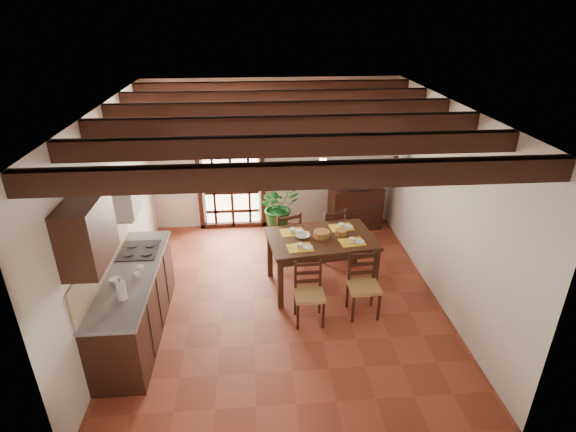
{
  "coord_description": "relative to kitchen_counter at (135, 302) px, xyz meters",
  "views": [
    {
      "loc": [
        -0.38,
        -5.47,
        3.93
      ],
      "look_at": [
        0.1,
        0.4,
        1.15
      ],
      "focal_mm": 28.0,
      "sensor_mm": 36.0,
      "label": 1
    }
  ],
  "objects": [
    {
      "name": "ground_plane",
      "position": [
        1.96,
        0.6,
        -0.47
      ],
      "size": [
        5.0,
        5.0,
        0.0
      ],
      "primitive_type": "plane",
      "color": "brown"
    },
    {
      "name": "room_shell",
      "position": [
        1.96,
        0.6,
        1.34
      ],
      "size": [
        4.52,
        5.02,
        2.81
      ],
      "color": "silver",
      "rests_on": "ground_plane"
    },
    {
      "name": "ceiling_beams",
      "position": [
        1.96,
        0.6,
        2.22
      ],
      "size": [
        4.5,
        4.34,
        0.2
      ],
      "color": "black",
      "rests_on": "room_shell"
    },
    {
      "name": "french_door",
      "position": [
        1.16,
        3.05,
        0.7
      ],
      "size": [
        1.26,
        0.11,
        2.32
      ],
      "color": "white",
      "rests_on": "ground_plane"
    },
    {
      "name": "kitchen_counter",
      "position": [
        0.0,
        0.0,
        0.0
      ],
      "size": [
        0.64,
        2.25,
        1.38
      ],
      "color": "black",
      "rests_on": "ground_plane"
    },
    {
      "name": "upper_cabinet",
      "position": [
        -0.12,
        -0.7,
        1.38
      ],
      "size": [
        0.35,
        0.8,
        0.7
      ],
      "primitive_type": "cube",
      "color": "black",
      "rests_on": "room_shell"
    },
    {
      "name": "range_hood",
      "position": [
        -0.09,
        0.55,
        1.26
      ],
      "size": [
        0.38,
        0.6,
        0.54
      ],
      "color": "white",
      "rests_on": "room_shell"
    },
    {
      "name": "counter_items",
      "position": [
        0.0,
        0.09,
        0.49
      ],
      "size": [
        0.5,
        1.43,
        0.25
      ],
      "color": "black",
      "rests_on": "kitchen_counter"
    },
    {
      "name": "dining_table",
      "position": [
        2.54,
        0.9,
        0.25
      ],
      "size": [
        1.65,
        1.18,
        0.84
      ],
      "rotation": [
        0.0,
        0.0,
        0.13
      ],
      "color": "#351C11",
      "rests_on": "ground_plane"
    },
    {
      "name": "chair_near_left",
      "position": [
        2.26,
        0.07,
        -0.2
      ],
      "size": [
        0.4,
        0.38,
        0.86
      ],
      "rotation": [
        0.0,
        0.0,
        0.01
      ],
      "color": "#AF7F4A",
      "rests_on": "ground_plane"
    },
    {
      "name": "chair_near_right",
      "position": [
        3.02,
        0.17,
        -0.19
      ],
      "size": [
        0.43,
        0.41,
        0.9
      ],
      "rotation": [
        0.0,
        0.0,
        0.03
      ],
      "color": "#AF7F4A",
      "rests_on": "ground_plane"
    },
    {
      "name": "chair_far_left",
      "position": [
        2.06,
        1.63,
        -0.18
      ],
      "size": [
        0.55,
        0.54,
        0.95
      ],
      "rotation": [
        0.0,
        0.0,
        3.47
      ],
      "color": "#AF7F4A",
      "rests_on": "ground_plane"
    },
    {
      "name": "chair_far_right",
      "position": [
        2.82,
        1.73,
        -0.18
      ],
      "size": [
        0.55,
        0.53,
        0.94
      ],
      "rotation": [
        0.0,
        0.0,
        3.48
      ],
      "color": "#AF7F4A",
      "rests_on": "ground_plane"
    },
    {
      "name": "table_setting",
      "position": [
        2.54,
        0.9,
        0.48
      ],
      "size": [
        1.12,
        0.75,
        0.1
      ],
      "rotation": [
        0.0,
        0.0,
        0.13
      ],
      "color": "gold",
      "rests_on": "dining_table"
    },
    {
      "name": "table_bowl",
      "position": [
        2.26,
        0.92,
        0.39
      ],
      "size": [
        0.23,
        0.23,
        0.05
      ],
      "primitive_type": "imported",
      "rotation": [
        0.0,
        0.0,
        -0.06
      ],
      "color": "white",
      "rests_on": "dining_table"
    },
    {
      "name": "sideboard",
      "position": [
        3.49,
        2.83,
        -0.06
      ],
      "size": [
        1.02,
        0.56,
        0.83
      ],
      "primitive_type": "cube",
      "rotation": [
        0.0,
        0.0,
        0.13
      ],
      "color": "black",
      "rests_on": "ground_plane"
    },
    {
      "name": "crt_tv",
      "position": [
        3.49,
        2.82,
        0.54
      ],
      "size": [
        0.43,
        0.4,
        0.35
      ],
      "rotation": [
        0.0,
        0.0,
        0.06
      ],
      "color": "black",
      "rests_on": "sideboard"
    },
    {
      "name": "fuse_box",
      "position": [
        3.46,
        3.08,
        1.28
      ],
      "size": [
        0.25,
        0.03,
        0.32
      ],
      "primitive_type": "cube",
      "color": "white",
      "rests_on": "room_shell"
    },
    {
      "name": "plant_pot",
      "position": [
        2.02,
        2.62,
        -0.36
      ],
      "size": [
        0.34,
        0.34,
        0.21
      ],
      "primitive_type": "cone",
      "color": "maroon",
      "rests_on": "ground_plane"
    },
    {
      "name": "potted_plant",
      "position": [
        2.02,
        2.62,
        0.1
      ],
      "size": [
        2.31,
        2.14,
        2.1
      ],
      "primitive_type": "imported",
      "rotation": [
        0.0,
        0.0,
        0.33
      ],
      "color": "#144C19",
      "rests_on": "ground_plane"
    },
    {
      "name": "wall_shelf",
      "position": [
        4.1,
        2.2,
        1.04
      ],
      "size": [
        0.2,
        0.42,
        0.2
      ],
      "color": "black",
      "rests_on": "room_shell"
    },
    {
      "name": "shelf_vase",
      "position": [
        4.1,
        2.2,
        1.18
      ],
      "size": [
        0.15,
        0.15,
        0.15
      ],
      "primitive_type": "imported",
      "color": "#B2BFB2",
      "rests_on": "wall_shelf"
    },
    {
      "name": "shelf_flowers",
      "position": [
        4.1,
        2.2,
        1.38
      ],
      "size": [
        0.14,
        0.14,
        0.36
      ],
      "color": "gold",
      "rests_on": "shelf_vase"
    },
    {
      "name": "framed_picture",
      "position": [
        4.18,
        2.2,
        1.58
      ],
      "size": [
        0.03,
        0.32,
        0.32
      ],
      "color": "brown",
      "rests_on": "room_shell"
    },
    {
      "name": "pendant_lamp",
      "position": [
        2.54,
        1.0,
        1.6
      ],
      "size": [
        0.36,
        0.36,
        0.84
      ],
      "color": "black",
      "rests_on": "room_shell"
    }
  ]
}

